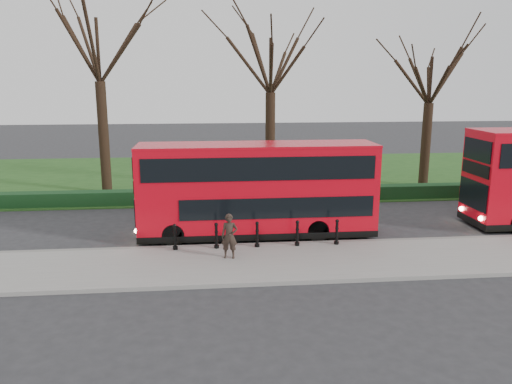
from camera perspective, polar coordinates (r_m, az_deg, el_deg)
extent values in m
plane|color=#28282B|center=(21.59, -0.36, -5.49)|extent=(120.00, 120.00, 0.00)
cube|color=gray|center=(18.75, 0.49, -8.11)|extent=(60.00, 4.00, 0.15)
cube|color=slate|center=(20.62, -0.10, -6.15)|extent=(60.00, 0.25, 0.16)
cube|color=#1E4517|center=(36.11, -2.55, 1.97)|extent=(60.00, 18.00, 0.06)
cube|color=black|center=(28.02, -1.64, -0.39)|extent=(60.00, 0.90, 0.80)
cube|color=yellow|center=(20.93, -0.18, -6.07)|extent=(60.00, 0.10, 0.01)
cube|color=yellow|center=(21.12, -0.23, -5.89)|extent=(60.00, 0.10, 0.01)
cylinder|color=black|center=(31.22, -16.99, 5.88)|extent=(0.60, 0.60, 6.66)
cylinder|color=black|center=(30.90, 1.63, 5.74)|extent=(0.60, 0.60, 6.00)
cylinder|color=black|center=(33.69, 18.82, 5.07)|extent=(0.60, 0.60, 5.33)
cylinder|color=black|center=(20.07, -9.25, -5.13)|extent=(0.15, 0.15, 1.00)
cylinder|color=black|center=(20.03, -4.55, -5.04)|extent=(0.15, 0.15, 1.00)
cylinder|color=black|center=(20.12, 0.13, -4.92)|extent=(0.15, 0.15, 1.00)
cylinder|color=black|center=(20.34, 4.74, -4.76)|extent=(0.15, 0.15, 1.00)
cylinder|color=black|center=(20.69, 9.22, -4.58)|extent=(0.15, 0.15, 1.00)
cube|color=red|center=(21.63, 0.15, 0.58)|extent=(10.18, 2.31, 3.75)
cube|color=black|center=(22.11, 0.14, -4.29)|extent=(10.20, 2.33, 0.28)
cube|color=black|center=(20.74, 2.51, -1.86)|extent=(8.14, 0.04, 0.88)
cube|color=black|center=(20.30, 0.48, 2.64)|extent=(9.62, 0.04, 0.97)
cube|color=black|center=(21.67, -13.43, 1.06)|extent=(0.06, 2.04, 0.51)
cylinder|color=black|center=(21.03, -9.44, -4.84)|extent=(0.93, 0.28, 0.93)
cylinder|color=black|center=(22.98, -9.12, -3.32)|extent=(0.93, 0.28, 0.93)
cylinder|color=black|center=(21.48, 7.08, -4.39)|extent=(0.93, 0.28, 0.93)
cylinder|color=black|center=(23.39, 6.00, -2.94)|extent=(0.93, 0.28, 0.93)
cube|color=black|center=(24.88, 23.80, 2.43)|extent=(0.06, 2.26, 0.56)
cylinder|color=black|center=(27.10, 25.29, -1.83)|extent=(1.03, 0.31, 1.03)
imported|color=#2C211B|center=(18.81, -3.05, -5.06)|extent=(0.68, 0.50, 1.71)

